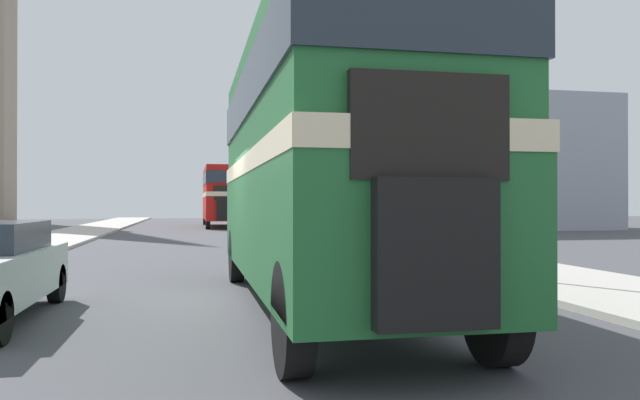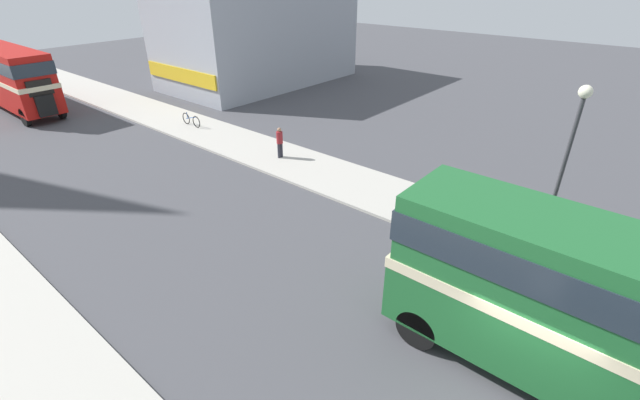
{
  "view_description": "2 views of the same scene",
  "coord_description": "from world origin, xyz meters",
  "views": [
    {
      "loc": [
        -0.73,
        -10.83,
        1.66
      ],
      "look_at": [
        1.27,
        -1.19,
        1.71
      ],
      "focal_mm": 35.0,
      "sensor_mm": 36.0,
      "label": 1
    },
    {
      "loc": [
        -7.55,
        -0.8,
        8.69
      ],
      "look_at": [
        1.27,
        6.6,
        2.41
      ],
      "focal_mm": 24.0,
      "sensor_mm": 36.0,
      "label": 2
    }
  ],
  "objects": [
    {
      "name": "bus_distant",
      "position": [
        1.38,
        33.98,
        2.47
      ],
      "size": [
        2.39,
        10.7,
        4.14
      ],
      "color": "#B2140F",
      "rests_on": "ground_plane"
    },
    {
      "name": "pedestrian_walking",
      "position": [
        6.72,
        13.84,
        1.01
      ],
      "size": [
        0.32,
        0.32,
        1.58
      ],
      "color": "#282833",
      "rests_on": "sidewalk_right"
    },
    {
      "name": "street_lamp",
      "position": [
        5.62,
        1.07,
        3.96
      ],
      "size": [
        0.36,
        0.36,
        5.86
      ],
      "color": "#38383D",
      "rests_on": "sidewalk_right"
    },
    {
      "name": "double_decker_bus",
      "position": [
        1.27,
        -1.21,
        2.47
      ],
      "size": [
        2.4,
        9.53,
        4.14
      ],
      "color": "#1E602D",
      "rests_on": "ground_plane"
    },
    {
      "name": "shop_building_block",
      "position": [
        17.87,
        27.16,
        4.24
      ],
      "size": [
        15.68,
        8.6,
        8.47
      ],
      "color": "#999EA8",
      "rests_on": "ground_plane"
    },
    {
      "name": "sidewalk_right",
      "position": [
        6.75,
        0.0,
        0.06
      ],
      "size": [
        3.5,
        120.0,
        0.12
      ],
      "color": "#B7B2A8",
      "rests_on": "ground_plane"
    },
    {
      "name": "bicycle_on_pavement",
      "position": [
        6.76,
        21.54,
        0.48
      ],
      "size": [
        0.05,
        1.76,
        0.78
      ],
      "color": "black",
      "rests_on": "sidewalk_right"
    }
  ]
}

